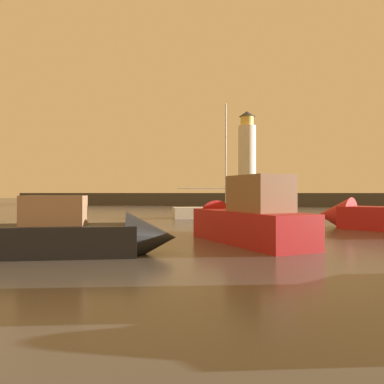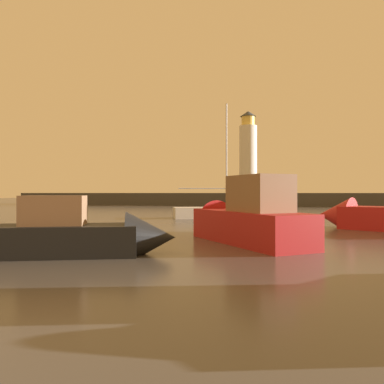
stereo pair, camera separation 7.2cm
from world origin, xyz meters
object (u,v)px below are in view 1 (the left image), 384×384
object	(u,v)px
sailboat_moored	(217,212)
motorboat_1	(239,219)
lighthouse	(247,154)
motorboat_3	(90,236)

from	to	relation	value
sailboat_moored	motorboat_1	bearing A→B (deg)	-76.92
motorboat_1	lighthouse	bearing A→B (deg)	94.70
lighthouse	sailboat_moored	distance (m)	34.86
motorboat_1	motorboat_3	xyz separation A→B (m)	(-4.77, -5.20, -0.31)
motorboat_3	lighthouse	bearing A→B (deg)	89.27
motorboat_1	sailboat_moored	xyz separation A→B (m)	(-3.65, 15.72, -0.49)
lighthouse	motorboat_1	distance (m)	50.34
motorboat_1	motorboat_3	size ratio (longest dim) A/B	1.16
motorboat_3	sailboat_moored	distance (m)	20.95
motorboat_1	motorboat_3	bearing A→B (deg)	-132.48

